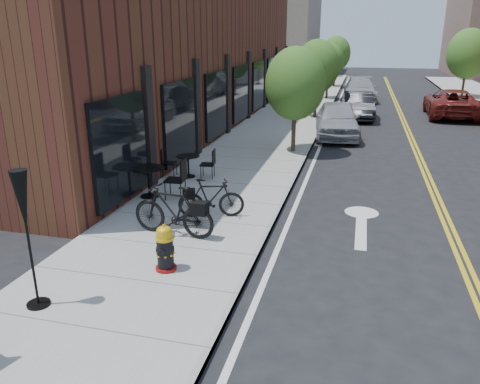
% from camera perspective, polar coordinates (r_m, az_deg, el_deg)
% --- Properties ---
extents(ground, '(120.00, 120.00, 0.00)m').
position_cam_1_polar(ground, '(9.47, 2.12, -8.37)').
color(ground, black).
rests_on(ground, ground).
extents(sidewalk_near, '(4.00, 70.00, 0.12)m').
position_cam_1_polar(sidewalk_near, '(19.11, 2.72, 5.81)').
color(sidewalk_near, '#9E9B93').
rests_on(sidewalk_near, ground).
extents(building_near, '(5.00, 28.00, 7.00)m').
position_cam_1_polar(building_near, '(23.75, -6.21, 16.62)').
color(building_near, '#4D2118').
rests_on(building_near, ground).
extents(bg_building_left, '(8.00, 14.00, 10.00)m').
position_cam_1_polar(bg_building_left, '(57.09, 4.85, 19.30)').
color(bg_building_left, '#726656').
rests_on(bg_building_left, ground).
extents(tree_near_a, '(2.20, 2.20, 3.81)m').
position_cam_1_polar(tree_near_a, '(17.49, 6.76, 12.97)').
color(tree_near_a, '#382B1E').
rests_on(tree_near_a, sidewalk_near).
extents(tree_near_b, '(2.30, 2.30, 3.98)m').
position_cam_1_polar(tree_near_b, '(25.41, 9.38, 14.84)').
color(tree_near_b, '#382B1E').
rests_on(tree_near_b, sidewalk_near).
extents(tree_near_c, '(2.10, 2.10, 3.67)m').
position_cam_1_polar(tree_near_c, '(33.38, 10.73, 15.31)').
color(tree_near_c, '#382B1E').
rests_on(tree_near_c, sidewalk_near).
extents(tree_near_d, '(2.40, 2.40, 4.11)m').
position_cam_1_polar(tree_near_d, '(41.34, 11.61, 16.21)').
color(tree_near_d, '#382B1E').
rests_on(tree_near_d, sidewalk_near).
extents(tree_far_c, '(2.80, 2.80, 4.62)m').
position_cam_1_polar(tree_far_c, '(36.91, 26.03, 14.93)').
color(tree_far_c, '#382B1E').
rests_on(tree_far_c, sidewalk_far).
extents(fire_hydrant, '(0.51, 0.51, 0.91)m').
position_cam_1_polar(fire_hydrant, '(8.81, -9.12, -6.81)').
color(fire_hydrant, maroon).
rests_on(fire_hydrant, sidewalk_near).
extents(bicycle_left, '(1.96, 0.74, 1.15)m').
position_cam_1_polar(bicycle_left, '(10.20, -8.16, -2.25)').
color(bicycle_left, black).
rests_on(bicycle_left, sidewalk_near).
extents(bicycle_right, '(1.65, 0.88, 0.95)m').
position_cam_1_polar(bicycle_right, '(11.18, -3.54, -0.74)').
color(bicycle_right, black).
rests_on(bicycle_right, sidewalk_near).
extents(bistro_set_b, '(2.00, 0.92, 1.07)m').
position_cam_1_polar(bistro_set_b, '(12.78, -11.07, 1.73)').
color(bistro_set_b, black).
rests_on(bistro_set_b, sidewalk_near).
extents(bistro_set_c, '(1.65, 0.78, 0.88)m').
position_cam_1_polar(bistro_set_c, '(14.45, -6.33, 3.54)').
color(bistro_set_c, black).
rests_on(bistro_set_c, sidewalk_near).
extents(patio_umbrella, '(0.37, 0.37, 2.29)m').
position_cam_1_polar(patio_umbrella, '(7.82, -24.85, -2.11)').
color(patio_umbrella, black).
rests_on(patio_umbrella, sidewalk_near).
extents(parked_car_a, '(2.27, 4.68, 1.54)m').
position_cam_1_polar(parked_car_a, '(21.13, 11.74, 8.65)').
color(parked_car_a, '#9FA1A7').
rests_on(parked_car_a, ground).
extents(parked_car_b, '(1.88, 4.40, 1.41)m').
position_cam_1_polar(parked_car_b, '(26.16, 14.16, 10.21)').
color(parked_car_b, black).
rests_on(parked_car_b, ground).
extents(parked_car_c, '(2.41, 5.28, 1.50)m').
position_cam_1_polar(parked_car_c, '(33.58, 14.39, 12.02)').
color(parked_car_c, '#9FA0A4').
rests_on(parked_car_c, ground).
extents(parked_car_far, '(2.61, 5.48, 1.51)m').
position_cam_1_polar(parked_car_far, '(28.35, 24.35, 9.85)').
color(parked_car_far, maroon).
rests_on(parked_car_far, ground).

